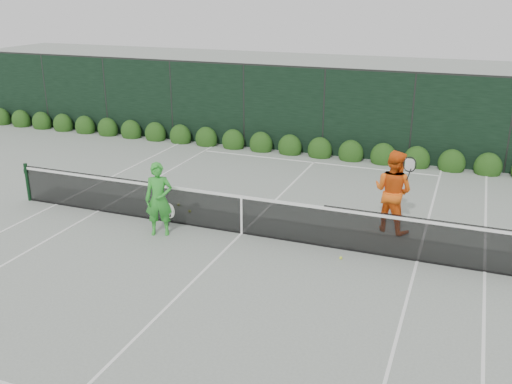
% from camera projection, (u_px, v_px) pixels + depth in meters
% --- Properties ---
extents(ground, '(80.00, 80.00, 0.00)m').
position_uv_depth(ground, '(242.00, 234.00, 13.73)').
color(ground, gray).
rests_on(ground, ground).
extents(tennis_net, '(12.90, 0.10, 1.07)m').
position_uv_depth(tennis_net, '(241.00, 213.00, 13.56)').
color(tennis_net, '#113319').
rests_on(tennis_net, ground).
extents(player_woman, '(0.76, 0.64, 1.78)m').
position_uv_depth(player_woman, '(159.00, 199.00, 13.42)').
color(player_woman, green).
rests_on(player_woman, ground).
extents(player_man, '(1.19, 1.07, 2.02)m').
position_uv_depth(player_man, '(393.00, 191.00, 13.60)').
color(player_man, orange).
rests_on(player_man, ground).
extents(court_lines, '(11.03, 23.83, 0.01)m').
position_uv_depth(court_lines, '(242.00, 233.00, 13.73)').
color(court_lines, white).
rests_on(court_lines, ground).
extents(windscreen_fence, '(32.00, 21.07, 3.06)m').
position_uv_depth(windscreen_fence, '(187.00, 214.00, 10.84)').
color(windscreen_fence, black).
rests_on(windscreen_fence, ground).
extents(hedge_row, '(31.66, 0.65, 0.94)m').
position_uv_depth(hedge_row, '(320.00, 150.00, 19.93)').
color(hedge_row, '#14360E').
rests_on(hedge_row, ground).
extents(tennis_balls, '(4.94, 1.68, 0.07)m').
position_uv_depth(tennis_balls, '(229.00, 222.00, 14.31)').
color(tennis_balls, '#DCF135').
rests_on(tennis_balls, ground).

